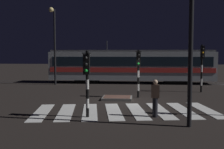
{
  "coord_description": "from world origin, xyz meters",
  "views": [
    {
      "loc": [
        0.62,
        -16.27,
        2.86
      ],
      "look_at": [
        -1.24,
        3.07,
        1.4
      ],
      "focal_mm": 43.88,
      "sensor_mm": 36.0,
      "label": 1
    }
  ],
  "objects_px": {
    "traffic_light_corner_far_right": "(202,61)",
    "pedestrian_waiting_at_kerb": "(155,98)",
    "traffic_light_kerb_mid_left": "(87,74)",
    "street_lamp_trackside_left": "(54,37)",
    "street_lamp_near_kerb": "(193,12)",
    "tram": "(131,65)",
    "traffic_light_median_centre": "(138,66)"
  },
  "relations": [
    {
      "from": "traffic_light_corner_far_right",
      "to": "pedestrian_waiting_at_kerb",
      "type": "distance_m",
      "value": 9.4
    },
    {
      "from": "traffic_light_kerb_mid_left",
      "to": "street_lamp_trackside_left",
      "type": "distance_m",
      "value": 13.91
    },
    {
      "from": "street_lamp_near_kerb",
      "to": "traffic_light_kerb_mid_left",
      "type": "bearing_deg",
      "value": 162.43
    },
    {
      "from": "pedestrian_waiting_at_kerb",
      "to": "tram",
      "type": "bearing_deg",
      "value": 95.84
    },
    {
      "from": "traffic_light_median_centre",
      "to": "tram",
      "type": "bearing_deg",
      "value": 94.54
    },
    {
      "from": "traffic_light_kerb_mid_left",
      "to": "pedestrian_waiting_at_kerb",
      "type": "xyz_separation_m",
      "value": [
        3.04,
        0.46,
        -1.11
      ]
    },
    {
      "from": "traffic_light_median_centre",
      "to": "street_lamp_trackside_left",
      "type": "relative_size",
      "value": 0.45
    },
    {
      "from": "traffic_light_corner_far_right",
      "to": "tram",
      "type": "relative_size",
      "value": 0.22
    },
    {
      "from": "street_lamp_trackside_left",
      "to": "street_lamp_near_kerb",
      "type": "distance_m",
      "value": 16.97
    },
    {
      "from": "traffic_light_kerb_mid_left",
      "to": "traffic_light_corner_far_right",
      "type": "bearing_deg",
      "value": 51.82
    },
    {
      "from": "traffic_light_corner_far_right",
      "to": "pedestrian_waiting_at_kerb",
      "type": "xyz_separation_m",
      "value": [
        -3.93,
        -8.41,
        -1.47
      ]
    },
    {
      "from": "tram",
      "to": "street_lamp_near_kerb",
      "type": "bearing_deg",
      "value": -80.54
    },
    {
      "from": "traffic_light_median_centre",
      "to": "traffic_light_corner_far_right",
      "type": "bearing_deg",
      "value": 32.21
    },
    {
      "from": "traffic_light_median_centre",
      "to": "pedestrian_waiting_at_kerb",
      "type": "distance_m",
      "value": 5.63
    },
    {
      "from": "street_lamp_near_kerb",
      "to": "pedestrian_waiting_at_kerb",
      "type": "relative_size",
      "value": 4.06
    },
    {
      "from": "traffic_light_corner_far_right",
      "to": "street_lamp_near_kerb",
      "type": "xyz_separation_m",
      "value": [
        -2.7,
        -10.22,
        2.08
      ]
    },
    {
      "from": "traffic_light_kerb_mid_left",
      "to": "street_lamp_trackside_left",
      "type": "xyz_separation_m",
      "value": [
        -5.42,
        12.58,
        2.46
      ]
    },
    {
      "from": "pedestrian_waiting_at_kerb",
      "to": "street_lamp_near_kerb",
      "type": "bearing_deg",
      "value": -55.78
    },
    {
      "from": "street_lamp_near_kerb",
      "to": "street_lamp_trackside_left",
      "type": "bearing_deg",
      "value": 124.85
    },
    {
      "from": "traffic_light_kerb_mid_left",
      "to": "street_lamp_near_kerb",
      "type": "xyz_separation_m",
      "value": [
        4.28,
        -1.35,
        2.44
      ]
    },
    {
      "from": "traffic_light_kerb_mid_left",
      "to": "street_lamp_trackside_left",
      "type": "height_order",
      "value": "street_lamp_trackside_left"
    },
    {
      "from": "traffic_light_kerb_mid_left",
      "to": "street_lamp_near_kerb",
      "type": "distance_m",
      "value": 5.11
    },
    {
      "from": "street_lamp_near_kerb",
      "to": "pedestrian_waiting_at_kerb",
      "type": "bearing_deg",
      "value": 124.22
    },
    {
      "from": "street_lamp_near_kerb",
      "to": "pedestrian_waiting_at_kerb",
      "type": "distance_m",
      "value": 4.17
    },
    {
      "from": "traffic_light_median_centre",
      "to": "street_lamp_near_kerb",
      "type": "distance_m",
      "value": 7.9
    },
    {
      "from": "traffic_light_kerb_mid_left",
      "to": "street_lamp_near_kerb",
      "type": "height_order",
      "value": "street_lamp_near_kerb"
    },
    {
      "from": "traffic_light_corner_far_right",
      "to": "tram",
      "type": "distance_m",
      "value": 8.15
    },
    {
      "from": "tram",
      "to": "pedestrian_waiting_at_kerb",
      "type": "xyz_separation_m",
      "value": [
        1.48,
        -14.48,
        -0.87
      ]
    },
    {
      "from": "traffic_light_kerb_mid_left",
      "to": "traffic_light_corner_far_right",
      "type": "distance_m",
      "value": 11.29
    },
    {
      "from": "street_lamp_near_kerb",
      "to": "tram",
      "type": "bearing_deg",
      "value": 99.46
    },
    {
      "from": "traffic_light_median_centre",
      "to": "tram",
      "type": "height_order",
      "value": "tram"
    },
    {
      "from": "traffic_light_kerb_mid_left",
      "to": "street_lamp_near_kerb",
      "type": "relative_size",
      "value": 0.43
    }
  ]
}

